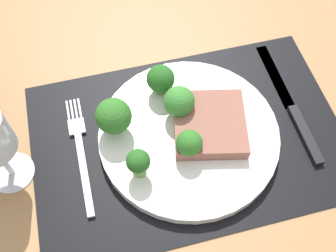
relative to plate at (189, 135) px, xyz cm
name	(u,v)px	position (x,y,z in cm)	size (l,w,h in cm)	color
ground_plane	(188,143)	(0.00, 0.00, -2.60)	(140.00, 110.00, 3.00)	#996D42
placemat	(188,138)	(0.00, 0.00, -0.95)	(45.64, 30.19, 0.30)	black
plate	(189,135)	(0.00, 0.00, 0.00)	(26.19, 26.19, 1.60)	silver
steak	(210,126)	(3.01, -0.28, 1.85)	(10.07, 10.50, 2.10)	#8C5647
broccoli_near_steak	(189,144)	(-0.99, -3.15, 3.44)	(3.64, 3.64, 4.67)	#5B8942
broccoli_near_fork	(114,116)	(-10.05, 3.08, 4.33)	(5.10, 5.10, 6.12)	#6B994C
broccoli_front_edge	(138,163)	(-8.22, -4.36, 3.78)	(3.24, 3.24, 5.00)	#6B994C
broccoli_center	(179,102)	(-0.60, 3.52, 3.86)	(4.48, 4.48, 5.36)	#6B994C
broccoli_back_left	(161,79)	(-2.18, 8.12, 3.70)	(4.22, 4.22, 5.13)	#5B8942
fork	(81,152)	(-15.71, 1.42, -0.55)	(2.40, 19.20, 0.50)	silver
knife	(293,110)	(16.75, 0.53, -0.50)	(1.80, 23.00, 0.80)	black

